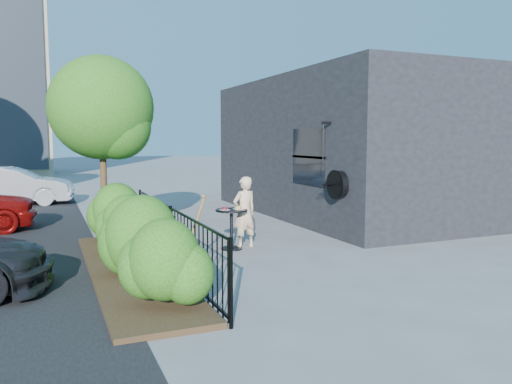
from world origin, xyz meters
name	(u,v)px	position (x,y,z in m)	size (l,w,h in m)	color
ground	(252,260)	(0.00, 0.00, 0.00)	(120.00, 120.00, 0.00)	gray
shop_building	(361,147)	(5.50, 4.50, 2.00)	(6.22, 9.00, 4.00)	black
fence	(171,237)	(-1.50, 0.00, 0.56)	(0.05, 6.05, 1.10)	black
planting_bed	(131,270)	(-2.20, 0.00, 0.04)	(1.30, 6.00, 0.08)	#382616
shrubs	(135,230)	(-2.10, 0.10, 0.70)	(1.10, 5.60, 1.24)	#235513
patio_tree	(105,114)	(-2.24, 2.76, 2.76)	(2.20, 2.20, 3.94)	#3F2B19
cafe_table	(231,222)	(-0.01, 1.04, 0.57)	(0.65, 0.65, 0.87)	black
woman	(245,212)	(0.30, 1.11, 0.74)	(0.54, 0.35, 1.47)	beige
shovel	(191,238)	(-1.25, -0.41, 0.59)	(0.46, 0.17, 1.34)	brown
car_silver	(11,186)	(-4.54, 10.47, 0.65)	(1.38, 3.97, 1.31)	#B8B8BD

